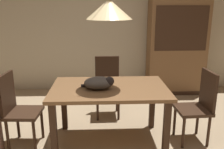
{
  "coord_description": "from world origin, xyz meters",
  "views": [
    {
      "loc": [
        -0.16,
        -2.35,
        1.7
      ],
      "look_at": [
        -0.03,
        0.65,
        0.85
      ],
      "focal_mm": 39.23,
      "sensor_mm": 36.0,
      "label": 1
    }
  ],
  "objects_px": {
    "chair_right_side": "(199,104)",
    "hutch_bookcase": "(176,49)",
    "dining_table": "(109,95)",
    "pendant_lamp": "(109,9)",
    "chair_left_side": "(17,107)",
    "chair_far_back": "(107,83)",
    "cat_sleeping": "(99,83)"
  },
  "relations": [
    {
      "from": "chair_far_back",
      "to": "cat_sleeping",
      "type": "height_order",
      "value": "chair_far_back"
    },
    {
      "from": "chair_left_side",
      "to": "hutch_bookcase",
      "type": "relative_size",
      "value": 0.5
    },
    {
      "from": "dining_table",
      "to": "chair_far_back",
      "type": "xyz_separation_m",
      "value": [
        -0.0,
        0.88,
        -0.14
      ]
    },
    {
      "from": "dining_table",
      "to": "chair_far_back",
      "type": "bearing_deg",
      "value": 90.06
    },
    {
      "from": "hutch_bookcase",
      "to": "pendant_lamp",
      "type": "bearing_deg",
      "value": -126.4
    },
    {
      "from": "dining_table",
      "to": "chair_left_side",
      "type": "xyz_separation_m",
      "value": [
        -1.13,
        0.0,
        -0.14
      ]
    },
    {
      "from": "chair_left_side",
      "to": "hutch_bookcase",
      "type": "distance_m",
      "value": 3.14
    },
    {
      "from": "chair_left_side",
      "to": "chair_right_side",
      "type": "xyz_separation_m",
      "value": [
        2.26,
        -0.0,
        0.0
      ]
    },
    {
      "from": "chair_right_side",
      "to": "chair_far_back",
      "type": "bearing_deg",
      "value": 142.24
    },
    {
      "from": "chair_far_back",
      "to": "pendant_lamp",
      "type": "height_order",
      "value": "pendant_lamp"
    },
    {
      "from": "dining_table",
      "to": "cat_sleeping",
      "type": "xyz_separation_m",
      "value": [
        -0.12,
        -0.07,
        0.18
      ]
    },
    {
      "from": "cat_sleeping",
      "to": "pendant_lamp",
      "type": "bearing_deg",
      "value": 30.8
    },
    {
      "from": "chair_left_side",
      "to": "cat_sleeping",
      "type": "xyz_separation_m",
      "value": [
        1.01,
        -0.08,
        0.32
      ]
    },
    {
      "from": "chair_right_side",
      "to": "hutch_bookcase",
      "type": "relative_size",
      "value": 0.5
    },
    {
      "from": "cat_sleeping",
      "to": "chair_left_side",
      "type": "bearing_deg",
      "value": 175.74
    },
    {
      "from": "dining_table",
      "to": "chair_far_back",
      "type": "height_order",
      "value": "chair_far_back"
    },
    {
      "from": "chair_left_side",
      "to": "cat_sleeping",
      "type": "bearing_deg",
      "value": -4.26
    },
    {
      "from": "cat_sleeping",
      "to": "hutch_bookcase",
      "type": "xyz_separation_m",
      "value": [
        1.5,
        1.94,
        0.06
      ]
    },
    {
      "from": "chair_left_side",
      "to": "pendant_lamp",
      "type": "bearing_deg",
      "value": -0.24
    },
    {
      "from": "dining_table",
      "to": "pendant_lamp",
      "type": "bearing_deg",
      "value": 0.0
    },
    {
      "from": "chair_far_back",
      "to": "cat_sleeping",
      "type": "distance_m",
      "value": 1.01
    },
    {
      "from": "chair_left_side",
      "to": "hutch_bookcase",
      "type": "xyz_separation_m",
      "value": [
        2.5,
        1.86,
        0.38
      ]
    },
    {
      "from": "chair_left_side",
      "to": "chair_right_side",
      "type": "height_order",
      "value": "same"
    },
    {
      "from": "hutch_bookcase",
      "to": "cat_sleeping",
      "type": "bearing_deg",
      "value": -127.65
    },
    {
      "from": "chair_right_side",
      "to": "pendant_lamp",
      "type": "relative_size",
      "value": 0.72
    },
    {
      "from": "chair_right_side",
      "to": "cat_sleeping",
      "type": "bearing_deg",
      "value": -176.6
    },
    {
      "from": "dining_table",
      "to": "chair_left_side",
      "type": "relative_size",
      "value": 1.51
    },
    {
      "from": "dining_table",
      "to": "hutch_bookcase",
      "type": "height_order",
      "value": "hutch_bookcase"
    },
    {
      "from": "hutch_bookcase",
      "to": "dining_table",
      "type": "bearing_deg",
      "value": -126.4
    },
    {
      "from": "chair_far_back",
      "to": "hutch_bookcase",
      "type": "xyz_separation_m",
      "value": [
        1.38,
        0.99,
        0.38
      ]
    },
    {
      "from": "chair_left_side",
      "to": "cat_sleeping",
      "type": "height_order",
      "value": "chair_left_side"
    },
    {
      "from": "chair_left_side",
      "to": "dining_table",
      "type": "bearing_deg",
      "value": -0.24
    }
  ]
}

